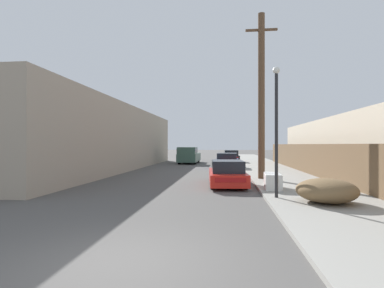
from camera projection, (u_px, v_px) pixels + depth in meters
The scene contains 13 objects.
ground_plane at pixel (120, 268), 4.98m from camera, with size 220.00×220.00×0.00m, color #4F4C49.
sidewalk_curb at pixel (264, 166), 27.74m from camera, with size 4.20×63.00×0.12m, color gray.
discarded_fridge at pixel (273, 181), 13.16m from camera, with size 0.77×1.65×0.69m.
parked_sports_car_red at pixel (227, 174), 15.01m from camera, with size 2.02×4.52×1.27m.
car_parked_mid at pixel (227, 161), 25.49m from camera, with size 2.03×4.26×1.33m.
car_parked_far at pixel (231, 157), 33.74m from camera, with size 1.82×4.45×1.43m.
pickup_truck at pixel (189, 155), 32.49m from camera, with size 2.05×5.57×1.78m.
utility_pole at pixel (261, 95), 17.09m from camera, with size 1.80×0.38×9.44m.
street_lamp at pixel (276, 122), 10.96m from camera, with size 0.26×0.26×4.80m.
brush_pile at pixel (327, 190), 9.98m from camera, with size 1.98×1.99×0.81m.
wooden_fence at pixel (309, 159), 19.80m from camera, with size 0.08×29.71×1.97m, color brown.
building_left_block at pixel (95, 138), 24.92m from camera, with size 7.00×27.20×5.14m, color tan.
building_right_house at pixel (361, 147), 20.60m from camera, with size 6.00×19.35×3.77m, color beige.
Camera 1 is at (1.75, -4.82, 2.06)m, focal length 28.00 mm.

